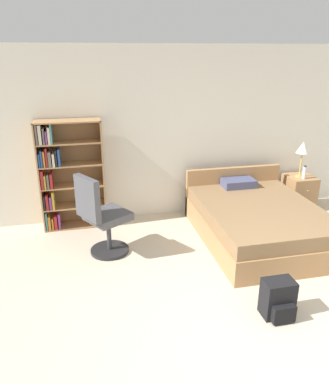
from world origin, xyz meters
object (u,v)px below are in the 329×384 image
Objects in this scene: bookshelf at (64,174)px; bed at (257,220)px; backpack_black at (278,299)px; nightstand at (299,192)px; office_chair at (101,217)px; table_lamp at (303,149)px; water_bottle at (304,172)px.

bookshelf reaches higher than bed.
nightstand is at bearing 55.51° from backpack_black.
bed reaches higher than backpack_black.
office_chair is 1.95× the size of nightstand.
office_chair reaches higher than nightstand.
office_chair is (0.46, -0.97, -0.30)m from bookshelf.
office_chair is at bearing -165.63° from table_lamp.
backpack_black is (-1.64, -2.43, -0.85)m from table_lamp.
bed is 9.42× the size of water_bottle.
backpack_black is (-0.53, -1.61, -0.08)m from bed.
office_chair is 2.30m from backpack_black.
table_lamp is at bearing -160.47° from nightstand.
bed is 5.26× the size of backpack_black.
table_lamp is at bearing 14.37° from office_chair.
table_lamp is (3.26, 0.84, 0.51)m from office_chair.
office_chair is at bearing -64.47° from bookshelf.
bookshelf is 2.72× the size of table_lamp.
bookshelf is 1.46× the size of office_chair.
bookshelf is 0.78× the size of bed.
nightstand is at bearing -1.84° from bookshelf.
water_bottle is 0.56× the size of backpack_black.
bookshelf is at bearing 159.79° from bed.
bed reaches higher than nightstand.
bookshelf is 2.84× the size of nightstand.
office_chair reaches higher than water_bottle.
bookshelf reaches higher than table_lamp.
backpack_black is at bearing -44.61° from office_chair.
water_bottle is at bearing 54.55° from backpack_black.
nightstand is at bearing 19.53° from table_lamp.
nightstand is 0.40m from water_bottle.
nightstand is 1.44× the size of backpack_black.
table_lamp reaches higher than backpack_black.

